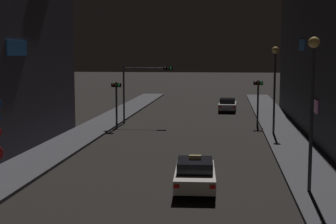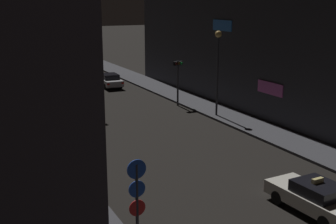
{
  "view_description": "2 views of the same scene",
  "coord_description": "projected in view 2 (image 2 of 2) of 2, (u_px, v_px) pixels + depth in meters",
  "views": [
    {
      "loc": [
        3.15,
        -12.78,
        6.24
      ],
      "look_at": [
        -0.35,
        17.41,
        2.68
      ],
      "focal_mm": 53.95,
      "sensor_mm": 36.0,
      "label": 1
    },
    {
      "loc": [
        -11.75,
        -3.46,
        8.96
      ],
      "look_at": [
        -0.36,
        19.78,
        2.5
      ],
      "focal_mm": 48.22,
      "sensor_mm": 36.0,
      "label": 2
    }
  ],
  "objects": [
    {
      "name": "sidewalk_left",
      "position": [
        18.0,
        124.0,
        32.98
      ],
      "size": [
        3.08,
        63.83,
        0.17
      ],
      "primitive_type": "cube",
      "color": "#424247",
      "rests_on": "ground_plane"
    },
    {
      "name": "sidewalk_right",
      "position": [
        199.0,
        104.0,
        39.5
      ],
      "size": [
        3.08,
        63.83,
        0.17
      ],
      "primitive_type": "cube",
      "color": "#424247",
      "rests_on": "ground_plane"
    },
    {
      "name": "building_facade_right",
      "position": [
        271.0,
        17.0,
        39.57
      ],
      "size": [
        10.04,
        33.09,
        14.94
      ],
      "color": "#333338",
      "rests_on": "ground_plane"
    },
    {
      "name": "taxi",
      "position": [
        315.0,
        197.0,
        19.32
      ],
      "size": [
        2.03,
        4.54,
        1.62
      ],
      "color": "silver",
      "rests_on": "ground_plane"
    },
    {
      "name": "far_car",
      "position": [
        109.0,
        80.0,
        47.39
      ],
      "size": [
        1.96,
        4.51,
        1.42
      ],
      "color": "#B7B7BC",
      "rests_on": "ground_plane"
    },
    {
      "name": "traffic_light_overhead",
      "position": [
        60.0,
        70.0,
        34.36
      ],
      "size": [
        4.41,
        0.42,
        5.17
      ],
      "color": "#2D2D33",
      "rests_on": "ground_plane"
    },
    {
      "name": "traffic_light_left_kerb",
      "position": [
        46.0,
        92.0,
        31.23
      ],
      "size": [
        0.8,
        0.42,
        3.86
      ],
      "color": "#2D2D33",
      "rests_on": "ground_plane"
    },
    {
      "name": "traffic_light_right_kerb",
      "position": [
        178.0,
        74.0,
        38.56
      ],
      "size": [
        0.8,
        0.42,
        3.95
      ],
      "color": "#2D2D33",
      "rests_on": "ground_plane"
    },
    {
      "name": "sign_pole_left",
      "position": [
        137.0,
        214.0,
        13.87
      ],
      "size": [
        0.64,
        0.1,
        4.16
      ],
      "color": "#2D2D33",
      "rests_on": "sidewalk_left"
    },
    {
      "name": "street_lamp_far_block",
      "position": [
        218.0,
        56.0,
        34.27
      ],
      "size": [
        0.53,
        0.53,
        6.54
      ],
      "color": "#2D2D33",
      "rests_on": "sidewalk_right"
    }
  ]
}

